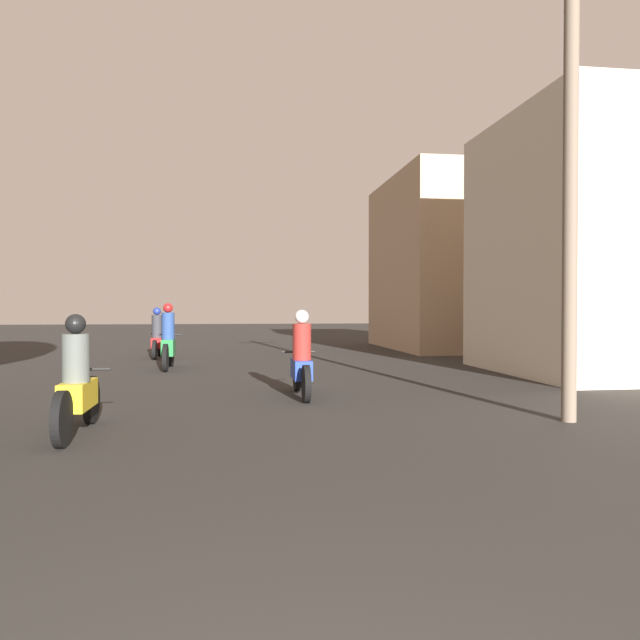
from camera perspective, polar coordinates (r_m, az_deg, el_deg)
motorcycle_yellow at (r=8.17m, az=-21.31°, el=-5.67°), size 0.60×2.11×1.48m
motorcycle_blue at (r=10.87m, az=-1.71°, el=-3.87°), size 0.60×2.06×1.52m
motorcycle_green at (r=16.24m, az=-13.70°, el=-2.03°), size 0.60×2.12×1.67m
motorcycle_red at (r=19.97m, az=-14.66°, el=-1.58°), size 0.60×2.02×1.57m
building_right_near at (r=16.48m, az=25.63°, el=6.13°), size 5.52×5.60×6.04m
building_right_far at (r=24.72m, az=12.79°, el=5.00°), size 5.63×7.50×6.48m
utility_pole_near at (r=9.40m, az=21.95°, el=15.37°), size 1.60×0.20×7.42m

